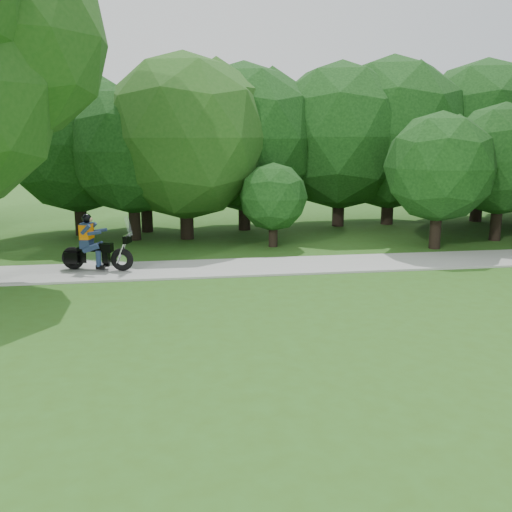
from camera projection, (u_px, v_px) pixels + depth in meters
name	position (u px, v px, depth m)	size (l,w,h in m)	color
ground	(462.00, 371.00, 9.65)	(100.00, 100.00, 0.00)	#305819
walkway	(331.00, 264.00, 17.37)	(60.00, 2.20, 0.06)	#9A9A95
tree_line	(343.00, 141.00, 23.26)	(40.56, 12.66, 7.42)	black
touring_motorcycle	(92.00, 250.00, 16.37)	(2.12, 1.06, 1.64)	black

